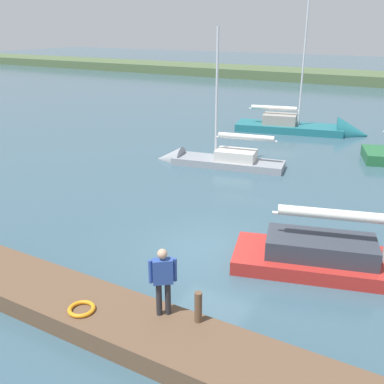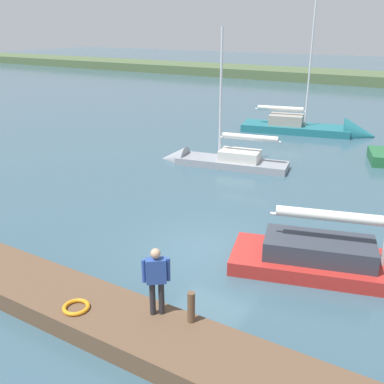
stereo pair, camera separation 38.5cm
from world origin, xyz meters
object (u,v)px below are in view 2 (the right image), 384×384
at_px(life_ring_buoy, 76,307).
at_px(person_on_dock, 156,277).
at_px(sailboat_far_right, 319,131).
at_px(sailboat_near_dock, 215,162).
at_px(mooring_post_far, 191,307).

distance_m(life_ring_buoy, person_on_dock, 2.20).
bearing_deg(sailboat_far_right, person_on_dock, -95.96).
distance_m(sailboat_near_dock, person_on_dock, 13.74).
xyz_separation_m(life_ring_buoy, person_on_dock, (-1.78, -0.87, 0.95)).
bearing_deg(person_on_dock, life_ring_buoy, 77.79).
height_order(sailboat_near_dock, sailboat_far_right, sailboat_far_right).
height_order(sailboat_far_right, person_on_dock, sailboat_far_right).
xyz_separation_m(sailboat_far_right, person_on_dock, (-2.55, 22.41, 1.34)).
xyz_separation_m(life_ring_buoy, sailboat_far_right, (0.77, -23.28, -0.39)).
height_order(life_ring_buoy, sailboat_far_right, sailboat_far_right).
height_order(mooring_post_far, person_on_dock, person_on_dock).
relative_size(mooring_post_far, sailboat_far_right, 0.08).
height_order(mooring_post_far, life_ring_buoy, mooring_post_far).
bearing_deg(person_on_dock, mooring_post_far, -117.69).
bearing_deg(sailboat_near_dock, sailboat_far_right, -115.93).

